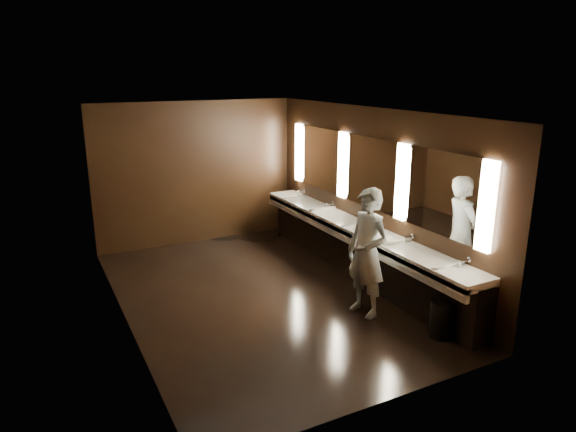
{
  "coord_description": "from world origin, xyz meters",
  "views": [
    {
      "loc": [
        -2.98,
        -6.66,
        3.36
      ],
      "look_at": [
        0.47,
        0.0,
        1.22
      ],
      "focal_mm": 32.0,
      "sensor_mm": 36.0,
      "label": 1
    }
  ],
  "objects": [
    {
      "name": "person",
      "position": [
        1.08,
        -1.22,
        0.92
      ],
      "size": [
        0.55,
        0.74,
        1.83
      ],
      "primitive_type": "imported",
      "rotation": [
        0.0,
        0.0,
        -1.39
      ],
      "color": "#9CC6E9",
      "rests_on": "floor"
    },
    {
      "name": "wall_back",
      "position": [
        0.0,
        3.0,
        1.4
      ],
      "size": [
        4.0,
        0.02,
        2.8
      ],
      "primitive_type": "cube",
      "color": "black",
      "rests_on": "floor"
    },
    {
      "name": "sink_counter",
      "position": [
        1.79,
        0.0,
        0.5
      ],
      "size": [
        0.55,
        5.4,
        1.01
      ],
      "color": "black",
      "rests_on": "floor"
    },
    {
      "name": "trash_bin",
      "position": [
        1.58,
        -2.23,
        0.25
      ],
      "size": [
        0.34,
        0.34,
        0.5
      ],
      "primitive_type": "cylinder",
      "rotation": [
        0.0,
        0.0,
        0.08
      ],
      "color": "black",
      "rests_on": "floor"
    },
    {
      "name": "wall_front",
      "position": [
        0.0,
        -3.0,
        1.4
      ],
      "size": [
        4.0,
        0.02,
        2.8
      ],
      "primitive_type": "cube",
      "color": "black",
      "rests_on": "floor"
    },
    {
      "name": "floor",
      "position": [
        0.0,
        0.0,
        0.0
      ],
      "size": [
        6.0,
        6.0,
        0.0
      ],
      "primitive_type": "plane",
      "color": "black",
      "rests_on": "ground"
    },
    {
      "name": "wall_left",
      "position": [
        -2.0,
        0.0,
        1.4
      ],
      "size": [
        0.02,
        6.0,
        2.8
      ],
      "primitive_type": "cube",
      "color": "black",
      "rests_on": "floor"
    },
    {
      "name": "mirror_band",
      "position": [
        1.98,
        -0.0,
        1.75
      ],
      "size": [
        0.06,
        5.03,
        1.15
      ],
      "color": "#FFF0CD",
      "rests_on": "wall_right"
    },
    {
      "name": "wall_right",
      "position": [
        2.0,
        0.0,
        1.4
      ],
      "size": [
        0.02,
        6.0,
        2.8
      ],
      "primitive_type": "cube",
      "color": "black",
      "rests_on": "floor"
    },
    {
      "name": "ceiling",
      "position": [
        0.0,
        0.0,
        2.8
      ],
      "size": [
        4.0,
        6.0,
        0.02
      ],
      "primitive_type": "cube",
      "color": "#2D2D2B",
      "rests_on": "wall_back"
    }
  ]
}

